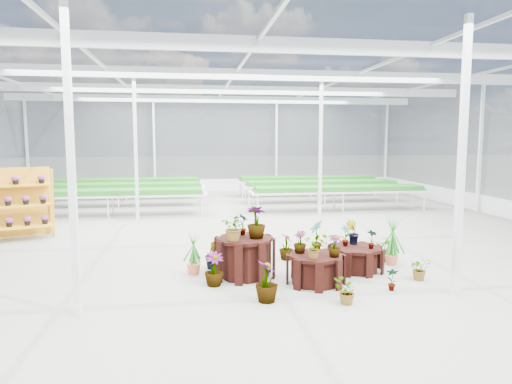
{
  "coord_description": "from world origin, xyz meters",
  "views": [
    {
      "loc": [
        -1.34,
        -10.78,
        2.56
      ],
      "look_at": [
        0.24,
        0.03,
        1.3
      ],
      "focal_mm": 32.0,
      "sensor_mm": 36.0,
      "label": 1
    }
  ],
  "objects": [
    {
      "name": "plinth_mid",
      "position": [
        0.86,
        -3.13,
        0.27
      ],
      "size": [
        1.16,
        1.16,
        0.53
      ],
      "primitive_type": "cylinder",
      "rotation": [
        0.0,
        0.0,
        -0.16
      ],
      "color": "black",
      "rests_on": "ground"
    },
    {
      "name": "nursery_benches",
      "position": [
        0.0,
        7.2,
        0.42
      ],
      "size": [
        16.0,
        7.0,
        0.84
      ],
      "primitive_type": null,
      "color": "silver",
      "rests_on": "ground"
    },
    {
      "name": "plinth_low",
      "position": [
        1.86,
        -2.43,
        0.24
      ],
      "size": [
        1.2,
        1.2,
        0.48
      ],
      "primitive_type": "cylinder",
      "rotation": [
        0.0,
        0.0,
        0.14
      ],
      "color": "black",
      "rests_on": "ground"
    },
    {
      "name": "steel_frame",
      "position": [
        0.0,
        0.0,
        2.25
      ],
      "size": [
        18.0,
        24.0,
        4.5
      ],
      "primitive_type": null,
      "color": "silver",
      "rests_on": "ground"
    },
    {
      "name": "ground_plane",
      "position": [
        0.0,
        0.0,
        0.0
      ],
      "size": [
        24.0,
        24.0,
        0.0
      ],
      "primitive_type": "plane",
      "color": "gray",
      "rests_on": "ground"
    },
    {
      "name": "nursery_plants",
      "position": [
        0.77,
        -2.49,
        0.52
      ],
      "size": [
        4.58,
        3.17,
        1.36
      ],
      "color": "#1D6A1B",
      "rests_on": "ground"
    },
    {
      "name": "greenhouse_shell",
      "position": [
        0.0,
        0.0,
        2.25
      ],
      "size": [
        18.0,
        24.0,
        4.5
      ],
      "primitive_type": null,
      "color": "white",
      "rests_on": "ground"
    },
    {
      "name": "plinth_tall",
      "position": [
        -0.34,
        -2.53,
        0.37
      ],
      "size": [
        1.38,
        1.38,
        0.75
      ],
      "primitive_type": "cylinder",
      "rotation": [
        0.0,
        0.0,
        -0.32
      ],
      "color": "black",
      "rests_on": "ground"
    },
    {
      "name": "shelf_rack",
      "position": [
        -5.74,
        1.59,
        0.91
      ],
      "size": [
        1.94,
        1.46,
        1.83
      ],
      "primitive_type": null,
      "rotation": [
        0.0,
        0.0,
        0.35
      ],
      "color": "orange",
      "rests_on": "ground"
    }
  ]
}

